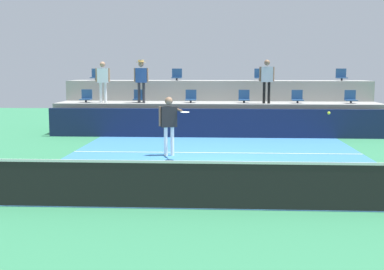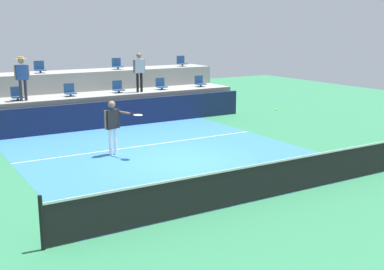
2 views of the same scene
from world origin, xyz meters
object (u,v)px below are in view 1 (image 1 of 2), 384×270
at_px(stadium_chair_lower_far_left, 86,97).
at_px(spectator_in_grey, 103,78).
at_px(stadium_chair_lower_left, 139,97).
at_px(stadium_chair_upper_right, 260,76).
at_px(stadium_chair_upper_left, 177,76).
at_px(tennis_player, 169,120).
at_px(stadium_chair_lower_mid_left, 191,97).
at_px(stadium_chair_lower_right, 297,98).
at_px(spectator_in_white, 267,77).
at_px(spectator_with_hat, 141,77).
at_px(stadium_chair_lower_far_right, 351,98).
at_px(stadium_chair_upper_far_left, 96,75).
at_px(stadium_chair_upper_far_right, 341,76).
at_px(tennis_ball, 329,113).
at_px(stadium_chair_lower_mid_right, 244,97).

distance_m(stadium_chair_lower_far_left, spectator_in_grey, 1.17).
relative_size(stadium_chair_lower_left, stadium_chair_upper_right, 1.00).
distance_m(stadium_chair_upper_left, tennis_player, 7.36).
bearing_deg(tennis_player, stadium_chair_lower_mid_left, 86.58).
distance_m(stadium_chair_lower_right, tennis_player, 7.13).
bearing_deg(stadium_chair_upper_right, stadium_chair_lower_right, -52.56).
xyz_separation_m(stadium_chair_lower_right, spectator_in_white, (-1.26, -0.38, 0.82)).
relative_size(stadium_chair_upper_right, spectator_with_hat, 0.30).
distance_m(tennis_player, spectator_in_white, 6.18).
height_order(stadium_chair_lower_right, stadium_chair_upper_right, stadium_chair_upper_right).
bearing_deg(stadium_chair_lower_mid_left, stadium_chair_lower_far_right, 0.00).
bearing_deg(spectator_in_white, stadium_chair_lower_far_left, 176.99).
xyz_separation_m(stadium_chair_lower_far_left, stadium_chair_lower_far_right, (10.65, 0.00, 0.00)).
xyz_separation_m(stadium_chair_lower_left, spectator_in_grey, (-1.38, -0.38, 0.77)).
distance_m(stadium_chair_upper_right, spectator_in_white, 2.19).
relative_size(spectator_in_grey, spectator_in_white, 0.96).
xyz_separation_m(stadium_chair_lower_mid_left, stadium_chair_upper_far_left, (-4.30, 1.80, 0.85)).
bearing_deg(tennis_player, stadium_chair_upper_far_right, 47.19).
distance_m(stadium_chair_lower_far_left, spectator_in_white, 7.34).
distance_m(tennis_player, spectator_in_grey, 6.08).
xyz_separation_m(stadium_chair_lower_left, stadium_chair_upper_left, (1.39, 1.80, 0.85)).
distance_m(stadium_chair_upper_right, spectator_in_grey, 6.75).
bearing_deg(stadium_chair_upper_right, spectator_in_white, -86.98).
distance_m(stadium_chair_lower_left, stadium_chair_upper_right, 5.38).
bearing_deg(tennis_ball, stadium_chair_lower_right, 86.20).
relative_size(stadium_chair_lower_far_left, spectator_with_hat, 0.30).
height_order(stadium_chair_lower_far_left, stadium_chair_upper_far_right, stadium_chair_upper_far_right).
bearing_deg(stadium_chair_lower_mid_left, tennis_ball, -66.82).
distance_m(spectator_in_grey, tennis_ball, 10.95).
bearing_deg(stadium_chair_lower_far_left, stadium_chair_lower_far_right, 0.00).
xyz_separation_m(stadium_chair_lower_mid_right, spectator_with_hat, (-4.10, -0.38, 0.83)).
bearing_deg(stadium_chair_upper_far_right, stadium_chair_lower_far_left, -170.43).
height_order(stadium_chair_lower_mid_right, spectator_with_hat, spectator_with_hat).
distance_m(stadium_chair_lower_far_left, tennis_player, 6.75).
bearing_deg(stadium_chair_lower_left, stadium_chair_lower_right, 0.00).
xyz_separation_m(stadium_chair_lower_far_left, stadium_chair_lower_left, (2.17, 0.00, 0.00)).
height_order(stadium_chair_lower_mid_left, stadium_chair_upper_right, stadium_chair_upper_right).
xyz_separation_m(stadium_chair_lower_left, spectator_with_hat, (0.16, -0.38, 0.83)).
height_order(stadium_chair_lower_far_left, stadium_chair_lower_mid_right, same).
distance_m(stadium_chair_lower_far_left, spectator_with_hat, 2.51).
distance_m(stadium_chair_lower_left, tennis_player, 5.75).
bearing_deg(spectator_in_white, stadium_chair_lower_left, 175.71).
height_order(stadium_chair_lower_right, stadium_chair_lower_far_right, same).
height_order(stadium_chair_lower_mid_right, spectator_in_grey, spectator_in_grey).
height_order(stadium_chair_upper_far_left, spectator_in_grey, spectator_in_grey).
bearing_deg(spectator_in_white, stadium_chair_lower_mid_left, 172.71).
distance_m(stadium_chair_lower_mid_right, spectator_in_white, 1.25).
relative_size(stadium_chair_upper_left, spectator_in_grey, 0.32).
xyz_separation_m(stadium_chair_lower_mid_left, stadium_chair_lower_mid_right, (2.14, 0.00, 0.00)).
distance_m(stadium_chair_lower_mid_left, stadium_chair_lower_mid_right, 2.14).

